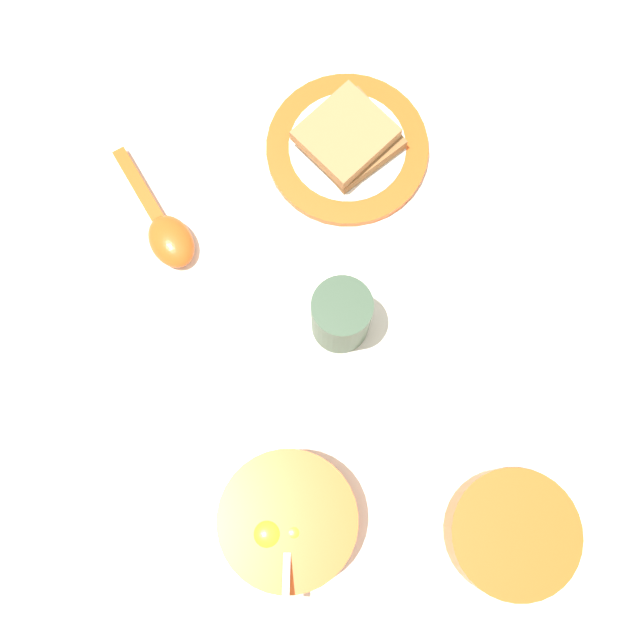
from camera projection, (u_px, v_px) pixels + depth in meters
name	position (u px, v px, depth m)	size (l,w,h in m)	color
ground_plane	(348.00, 311.00, 0.83)	(3.00, 3.00, 0.00)	silver
egg_bowl	(288.00, 520.00, 0.75)	(0.14, 0.14, 0.08)	#DB5119
toast_plate	(347.00, 149.00, 0.87)	(0.19, 0.19, 0.01)	#DB5119
toast_sandwich	(348.00, 137.00, 0.85)	(0.12, 0.12, 0.03)	brown
soup_spoon	(165.00, 231.00, 0.84)	(0.16, 0.11, 0.03)	#DB5119
congee_bowl	(512.00, 533.00, 0.75)	(0.13, 0.13, 0.05)	#DB5119
drinking_cup	(344.00, 317.00, 0.78)	(0.06, 0.06, 0.09)	#334733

